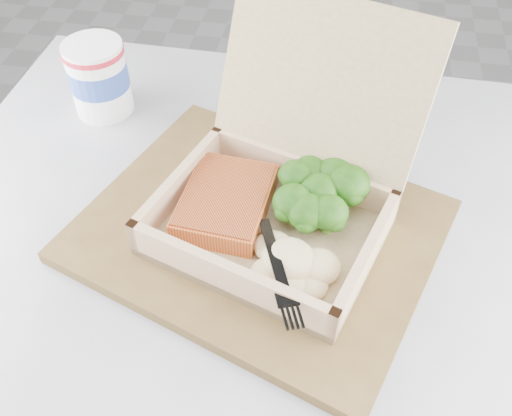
% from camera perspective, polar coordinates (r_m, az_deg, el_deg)
% --- Properties ---
extents(floor, '(4.00, 4.00, 0.00)m').
position_cam_1_polar(floor, '(1.38, -1.90, -13.76)').
color(floor, '#99999E').
rests_on(floor, ground).
extents(cafe_table, '(0.81, 0.81, 0.73)m').
position_cam_1_polar(cafe_table, '(0.75, 0.07, -15.29)').
color(cafe_table, black).
rests_on(cafe_table, floor).
extents(serving_tray, '(0.43, 0.39, 0.02)m').
position_cam_1_polar(serving_tray, '(0.62, 0.25, -2.29)').
color(serving_tray, brown).
rests_on(serving_tray, cafe_table).
extents(takeout_container, '(0.29, 0.30, 0.20)m').
position_cam_1_polar(takeout_container, '(0.59, 3.02, 2.98)').
color(takeout_container, tan).
rests_on(takeout_container, serving_tray).
extents(salmon_fillet, '(0.10, 0.12, 0.02)m').
position_cam_1_polar(salmon_fillet, '(0.60, -3.03, 0.59)').
color(salmon_fillet, '#D46229').
rests_on(salmon_fillet, takeout_container).
extents(broccoli_pile, '(0.11, 0.11, 0.04)m').
position_cam_1_polar(broccoli_pile, '(0.60, 6.29, 1.14)').
color(broccoli_pile, '#346C18').
rests_on(broccoli_pile, takeout_container).
extents(mashed_potatoes, '(0.09, 0.08, 0.03)m').
position_cam_1_polar(mashed_potatoes, '(0.55, 3.25, -5.20)').
color(mashed_potatoes, '#FAECA2').
rests_on(mashed_potatoes, takeout_container).
extents(plastic_fork, '(0.06, 0.14, 0.01)m').
position_cam_1_polar(plastic_fork, '(0.55, 1.40, -3.15)').
color(plastic_fork, black).
rests_on(plastic_fork, mashed_potatoes).
extents(paper_cup, '(0.08, 0.08, 0.10)m').
position_cam_1_polar(paper_cup, '(0.78, -15.48, 12.61)').
color(paper_cup, white).
rests_on(paper_cup, cafe_table).
extents(receipt, '(0.10, 0.16, 0.00)m').
position_cam_1_polar(receipt, '(0.75, 5.12, 7.54)').
color(receipt, white).
rests_on(receipt, cafe_table).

